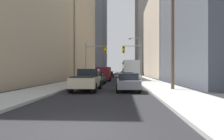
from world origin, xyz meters
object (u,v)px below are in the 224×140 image
Objects in this scene: city_bus at (130,69)px; traffic_signal_near_right at (133,55)px; pickup_truck_beige at (87,80)px; sedan_grey at (128,82)px; cargo_van_maroon at (104,73)px; traffic_signal_near_left at (95,55)px; sedan_black at (110,74)px; sedan_silver at (126,78)px; sedan_green at (97,78)px; sedan_red at (124,74)px.

city_bus is 7.77m from traffic_signal_near_right.
sedan_grey is (3.56, -0.36, -0.16)m from pickup_truck_beige.
city_bus is at bearing 91.89° from traffic_signal_near_right.
pickup_truck_beige reaches higher than sedan_grey.
city_bus is 2.22× the size of cargo_van_maroon.
pickup_truck_beige is 14.47m from cargo_van_maroon.
cargo_van_maroon is 0.87× the size of traffic_signal_near_left.
traffic_signal_near_right reaches higher than sedan_black.
city_bus is 6.85m from cargo_van_maroon.
pickup_truck_beige is 30.51m from sedan_black.
traffic_signal_near_right is at bearing -25.95° from cargo_van_maroon.
sedan_silver is 3.64m from sedan_green.
sedan_grey and sedan_black have the same top height.
sedan_grey is 1.00× the size of sedan_red.
cargo_van_maroon is 5.80m from traffic_signal_near_right.
sedan_grey is at bearing -69.68° from traffic_signal_near_left.
city_bus reaches higher than sedan_green.
city_bus is 12.55m from sedan_silver.
sedan_grey is 31.08m from sedan_black.
traffic_signal_near_left is at bearing 101.10° from sedan_green.
traffic_signal_near_left is at bearing -103.57° from sedan_red.
traffic_signal_near_left is (-1.06, -18.29, 3.24)m from sedan_black.
sedan_green is 23.34m from sedan_black.
sedan_green is 0.99× the size of sedan_red.
pickup_truck_beige is at bearing -102.65° from city_bus.
sedan_silver is at bearing -81.30° from sedan_black.
sedan_red is 1.01× the size of sedan_black.
traffic_signal_near_left is (-4.63, 4.98, 3.24)m from sedan_silver.
sedan_silver is 1.00× the size of sedan_black.
city_bus is at bearing 85.91° from sedan_silver.
city_bus reaches higher than sedan_grey.
cargo_van_maroon reaches higher than sedan_silver.
city_bus is at bearing 70.13° from sedan_green.
sedan_black is (-3.59, 30.87, 0.00)m from sedan_grey.
sedan_grey is 7.60m from sedan_silver.
city_bus is 20.12m from sedan_grey.
sedan_red is at bearing 83.65° from pickup_truck_beige.
traffic_signal_near_left is 5.77m from traffic_signal_near_right.
sedan_grey is 1.00× the size of sedan_black.
cargo_van_maroon is 1.23× the size of sedan_grey.
sedan_black is (0.07, 23.34, 0.00)m from sedan_green.
sedan_black is (-4.45, 10.81, -1.16)m from city_bus.
traffic_signal_near_left is 1.00× the size of traffic_signal_near_right.
cargo_van_maroon is 1.23× the size of sedan_silver.
traffic_signal_near_right reaches higher than city_bus.
city_bus is at bearing 53.59° from traffic_signal_near_left.
pickup_truck_beige is at bearing 174.26° from sedan_grey.
sedan_grey is 8.38m from sedan_green.
cargo_van_maroon is at bearing 89.75° from pickup_truck_beige.
pickup_truck_beige is at bearing -110.91° from traffic_signal_near_right.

